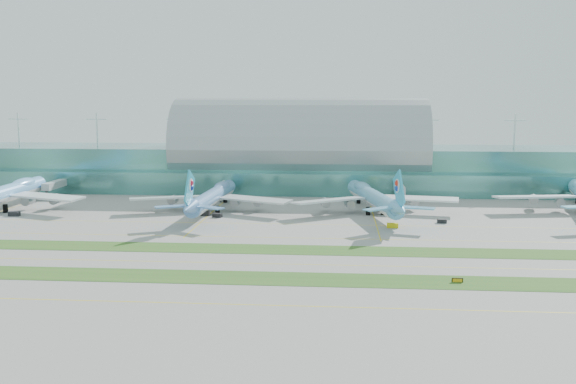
# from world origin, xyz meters

# --- Properties ---
(ground) EXTENTS (700.00, 700.00, 0.00)m
(ground) POSITION_xyz_m (0.00, 0.00, 0.00)
(ground) COLOR gray
(ground) RESTS_ON ground
(terminal) EXTENTS (340.00, 69.10, 36.00)m
(terminal) POSITION_xyz_m (0.01, 128.79, 14.23)
(terminal) COLOR #3D7A75
(terminal) RESTS_ON ground
(grass_strip_near) EXTENTS (420.00, 12.00, 0.08)m
(grass_strip_near) POSITION_xyz_m (0.00, -28.00, 0.04)
(grass_strip_near) COLOR #2D591E
(grass_strip_near) RESTS_ON ground
(grass_strip_far) EXTENTS (420.00, 12.00, 0.08)m
(grass_strip_far) POSITION_xyz_m (0.00, 2.00, 0.04)
(grass_strip_far) COLOR #2D591E
(grass_strip_far) RESTS_ON ground
(taxiline_a) EXTENTS (420.00, 0.35, 0.01)m
(taxiline_a) POSITION_xyz_m (0.00, -48.00, 0.01)
(taxiline_a) COLOR yellow
(taxiline_a) RESTS_ON ground
(taxiline_b) EXTENTS (420.00, 0.35, 0.01)m
(taxiline_b) POSITION_xyz_m (0.00, -14.00, 0.01)
(taxiline_b) COLOR yellow
(taxiline_b) RESTS_ON ground
(taxiline_c) EXTENTS (420.00, 0.35, 0.01)m
(taxiline_c) POSITION_xyz_m (0.00, 18.00, 0.01)
(taxiline_c) COLOR yellow
(taxiline_c) RESTS_ON ground
(taxiline_d) EXTENTS (420.00, 0.35, 0.01)m
(taxiline_d) POSITION_xyz_m (0.00, 40.00, 0.01)
(taxiline_d) COLOR yellow
(taxiline_d) RESTS_ON ground
(airliner_a) EXTENTS (69.46, 78.75, 21.69)m
(airliner_a) POSITION_xyz_m (-111.02, 58.41, 6.69)
(airliner_a) COLOR #6FB3F6
(airliner_a) RESTS_ON ground
(airliner_b) EXTENTS (63.06, 71.60, 19.71)m
(airliner_b) POSITION_xyz_m (-29.58, 62.36, 6.08)
(airliner_b) COLOR #5A8AC7
(airliner_b) RESTS_ON ground
(airliner_c) EXTENTS (63.02, 72.53, 20.12)m
(airliner_c) POSITION_xyz_m (31.48, 64.31, 6.21)
(airliner_c) COLOR #5EA8D0
(airliner_c) RESTS_ON ground
(gse_b) EXTENTS (4.05, 2.13, 1.67)m
(gse_b) POSITION_xyz_m (-100.86, 47.21, 0.84)
(gse_b) COLOR black
(gse_b) RESTS_ON ground
(gse_c) EXTENTS (4.17, 2.33, 1.75)m
(gse_c) POSITION_xyz_m (-30.93, 53.63, 0.87)
(gse_c) COLOR black
(gse_c) RESTS_ON ground
(gse_d) EXTENTS (3.74, 2.83, 1.45)m
(gse_d) POSITION_xyz_m (-25.55, 50.58, 0.73)
(gse_d) COLOR black
(gse_d) RESTS_ON ground
(gse_e) EXTENTS (3.93, 2.22, 1.54)m
(gse_e) POSITION_xyz_m (36.72, 36.45, 0.77)
(gse_e) COLOR #DAC70C
(gse_e) RESTS_ON ground
(gse_f) EXTENTS (3.27, 2.05, 1.35)m
(gse_f) POSITION_xyz_m (54.55, 46.09, 0.68)
(gse_f) COLOR black
(gse_f) RESTS_ON ground
(taxiway_sign_east) EXTENTS (2.62, 0.41, 1.11)m
(taxiway_sign_east) POSITION_xyz_m (46.65, -27.80, 0.55)
(taxiway_sign_east) COLOR black
(taxiway_sign_east) RESTS_ON ground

